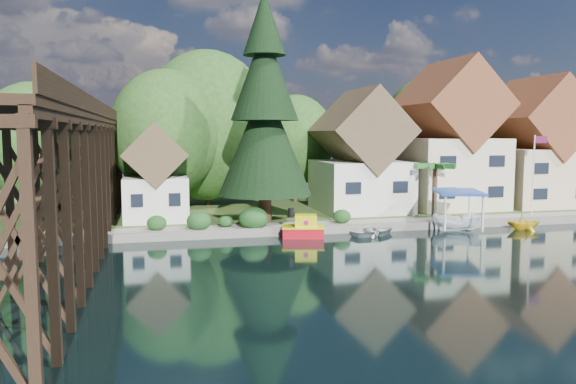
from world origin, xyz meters
The scene contains 18 objects.
ground centered at (0.00, 0.00, 0.00)m, with size 140.00×140.00×0.00m, color black.
bank centered at (0.00, 34.00, 0.25)m, with size 140.00×52.00×0.50m, color #344E1F.
seawall centered at (4.00, 8.00, 0.31)m, with size 60.00×0.40×0.62m, color slate.
promenade centered at (6.00, 9.30, 0.53)m, with size 50.00×2.60×0.06m, color gray.
trestle_bridge centered at (-16.00, 5.17, 5.35)m, with size 4.12×44.18×9.30m.
house_left centered at (7.00, 16.00, 5.14)m, with size 7.64×8.64×11.02m.
house_center centered at (16.00, 16.50, 6.42)m, with size 8.65×9.18×13.89m.
house_right centered at (25.00, 16.00, 5.78)m, with size 8.15×8.64×12.45m.
shed centered at (-11.00, 14.50, 3.83)m, with size 5.09×5.40×7.85m.
bg_trees centered at (1.00, 21.25, 7.29)m, with size 49.90×13.30×10.57m.
shrubs centered at (-4.60, 9.26, 1.23)m, with size 15.76×2.47×1.70m.
conifer centered at (-2.67, 11.33, 9.10)m, with size 7.26×7.26×17.87m.
palm_tree centered at (11.67, 10.85, 4.65)m, with size 4.10×4.10×4.76m.
flagpole centered at (20.42, 9.78, 4.70)m, with size 1.04×0.37×6.84m.
tugboat centered at (-0.70, 6.93, 0.66)m, with size 3.34×2.33×2.20m.
boat_white_a centered at (4.64, 6.76, 0.39)m, with size 2.70×3.78×0.78m, color silver.
boat_canopy centered at (11.63, 7.02, 1.33)m, with size 4.68×5.62×3.10m.
boat_yellow centered at (16.83, 6.11, 0.71)m, with size 2.33×2.70×1.42m, color yellow.
Camera 1 is at (-11.11, -31.56, 7.50)m, focal length 35.00 mm.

